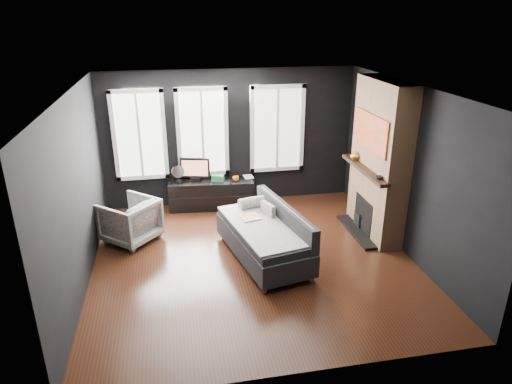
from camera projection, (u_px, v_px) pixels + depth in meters
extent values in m
plane|color=black|center=(253.00, 260.00, 7.31)|extent=(5.00, 5.00, 0.00)
plane|color=white|center=(253.00, 90.00, 6.30)|extent=(5.00, 5.00, 0.00)
cube|color=black|center=(230.00, 138.00, 9.08)|extent=(5.00, 0.02, 2.70)
cube|color=black|center=(77.00, 193.00, 6.36)|extent=(0.02, 5.00, 2.70)
cube|color=black|center=(408.00, 171.00, 7.24)|extent=(0.02, 5.00, 2.70)
cube|color=gray|center=(268.00, 213.00, 7.49)|extent=(0.19, 0.35, 0.35)
imported|color=white|center=(130.00, 218.00, 7.78)|extent=(1.10, 1.11, 0.83)
imported|color=#DF5C11|center=(236.00, 178.00, 9.00)|extent=(0.14, 0.12, 0.12)
imported|color=#BAB091|center=(244.00, 172.00, 9.15)|extent=(0.18, 0.03, 0.25)
cube|color=#276E3C|center=(218.00, 178.00, 9.01)|extent=(0.26, 0.21, 0.13)
imported|color=gold|center=(355.00, 155.00, 8.13)|extent=(0.18, 0.19, 0.17)
cylinder|color=black|center=(379.00, 177.00, 7.24)|extent=(0.12, 0.12, 0.04)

